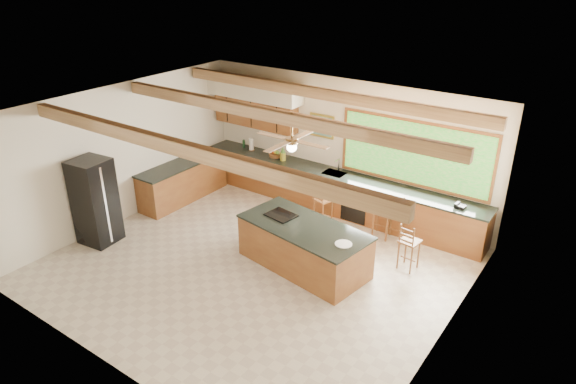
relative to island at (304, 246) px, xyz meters
The scene contains 9 objects.
ground 1.02m from the island, 144.57° to the right, with size 7.20×7.20×0.00m, color beige.
room_shell 2.01m from the island, behind, with size 7.27×6.54×3.02m.
counter_run 2.53m from the island, 128.49° to the left, with size 7.12×3.10×1.26m.
island is the anchor object (origin of this frame).
refrigerator 4.32m from the island, 157.87° to the right, with size 0.76×0.74×1.78m.
bar_stool_a 1.72m from the island, 110.37° to the left, with size 0.42×0.42×0.97m.
bar_stool_b 2.12m from the island, 61.32° to the left, with size 0.44×0.44×1.08m.
bar_stool_c 2.00m from the island, 69.08° to the left, with size 0.43×0.43×1.08m.
bar_stool_d 1.94m from the island, 31.45° to the left, with size 0.38×0.38×0.97m.
Camera 1 is at (5.29, -6.42, 5.41)m, focal length 32.00 mm.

